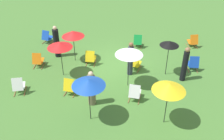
# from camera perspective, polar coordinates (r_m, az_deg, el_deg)

# --- Properties ---
(ground_plane) EXTENTS (40.00, 40.00, 0.00)m
(ground_plane) POSITION_cam_1_polar(r_m,az_deg,el_deg) (13.71, 0.62, 0.97)
(ground_plane) COLOR #477A33
(deckchair_0) EXTENTS (0.66, 0.86, 0.83)m
(deckchair_0) POSITION_cam_1_polar(r_m,az_deg,el_deg) (12.35, -20.22, -3.34)
(deckchair_0) COLOR olive
(deckchair_0) RESTS_ON ground
(deckchair_1) EXTENTS (0.66, 0.86, 0.83)m
(deckchair_1) POSITION_cam_1_polar(r_m,az_deg,el_deg) (13.30, 5.25, 1.58)
(deckchair_1) COLOR olive
(deckchair_1) RESTS_ON ground
(deckchair_2) EXTENTS (0.65, 0.85, 0.83)m
(deckchair_2) POSITION_cam_1_polar(r_m,az_deg,el_deg) (16.19, 17.70, 6.16)
(deckchair_2) COLOR olive
(deckchair_2) RESTS_ON ground
(deckchair_3) EXTENTS (0.57, 0.81, 0.83)m
(deckchair_3) POSITION_cam_1_polar(r_m,az_deg,el_deg) (11.71, -9.37, -3.68)
(deckchair_3) COLOR olive
(deckchair_3) RESTS_ON ground
(deckchair_4) EXTENTS (0.56, 0.81, 0.83)m
(deckchair_4) POSITION_cam_1_polar(r_m,az_deg,el_deg) (11.23, 5.14, -5.12)
(deckchair_4) COLOR olive
(deckchair_4) RESTS_ON ground
(deckchair_5) EXTENTS (0.48, 0.76, 0.83)m
(deckchair_5) POSITION_cam_1_polar(r_m,az_deg,el_deg) (13.73, -4.83, 2.70)
(deckchair_5) COLOR olive
(deckchair_5) RESTS_ON ground
(deckchair_6) EXTENTS (0.65, 0.85, 0.83)m
(deckchair_6) POSITION_cam_1_polar(r_m,az_deg,el_deg) (16.46, -14.38, 7.16)
(deckchair_6) COLOR olive
(deckchair_6) RESTS_ON ground
(deckchair_7) EXTENTS (0.52, 0.79, 0.83)m
(deckchair_7) POSITION_cam_1_polar(r_m,az_deg,el_deg) (13.84, 17.77, 1.36)
(deckchair_7) COLOR olive
(deckchair_7) RESTS_ON ground
(deckchair_8) EXTENTS (0.53, 0.79, 0.83)m
(deckchair_8) POSITION_cam_1_polar(r_m,az_deg,el_deg) (14.04, -16.28, 2.11)
(deckchair_8) COLOR olive
(deckchair_8) RESTS_ON ground
(deckchair_9) EXTENTS (0.49, 0.76, 0.83)m
(deckchair_9) POSITION_cam_1_polar(r_m,az_deg,el_deg) (15.50, 5.79, 6.40)
(deckchair_9) COLOR olive
(deckchair_9) RESTS_ON ground
(umbrella_0) EXTENTS (1.26, 1.26, 1.90)m
(umbrella_0) POSITION_cam_1_polar(r_m,az_deg,el_deg) (11.29, 3.87, 3.90)
(umbrella_0) COLOR black
(umbrella_0) RESTS_ON ground
(umbrella_1) EXTENTS (0.92, 0.92, 1.89)m
(umbrella_1) POSITION_cam_1_polar(r_m,az_deg,el_deg) (12.44, 12.78, 5.85)
(umbrella_1) COLOR black
(umbrella_1) RESTS_ON ground
(umbrella_2) EXTENTS (1.22, 1.22, 1.85)m
(umbrella_2) POSITION_cam_1_polar(r_m,az_deg,el_deg) (12.35, -11.65, 5.53)
(umbrella_2) COLOR black
(umbrella_2) RESTS_ON ground
(umbrella_3) EXTENTS (1.20, 1.20, 1.78)m
(umbrella_3) POSITION_cam_1_polar(r_m,az_deg,el_deg) (13.58, -8.76, 8.07)
(umbrella_3) COLOR black
(umbrella_3) RESTS_ON ground
(umbrella_4) EXTENTS (1.28, 1.28, 1.94)m
(umbrella_4) POSITION_cam_1_polar(r_m,az_deg,el_deg) (9.39, -5.31, -2.83)
(umbrella_4) COLOR black
(umbrella_4) RESTS_ON ground
(umbrella_5) EXTENTS (1.26, 1.26, 1.90)m
(umbrella_5) POSITION_cam_1_polar(r_m,az_deg,el_deg) (9.45, 12.70, -3.77)
(umbrella_5) COLOR black
(umbrella_5) RESTS_ON ground
(person_0) EXTENTS (0.34, 0.34, 1.79)m
(person_0) POSITION_cam_1_polar(r_m,az_deg,el_deg) (12.62, 4.16, 2.43)
(person_0) COLOR #333847
(person_0) RESTS_ON ground
(person_1) EXTENTS (0.38, 0.38, 1.80)m
(person_1) POSITION_cam_1_polar(r_m,az_deg,el_deg) (12.63, 16.02, 1.14)
(person_1) COLOR black
(person_1) RESTS_ON ground
(person_2) EXTENTS (0.40, 0.40, 1.85)m
(person_2) POSITION_cam_1_polar(r_m,az_deg,el_deg) (14.53, -12.34, 6.07)
(person_2) COLOR black
(person_2) RESTS_ON ground
(person_3) EXTENTS (0.39, 0.39, 1.66)m
(person_3) POSITION_cam_1_polar(r_m,az_deg,el_deg) (10.76, -4.62, -4.30)
(person_3) COLOR #72664C
(person_3) RESTS_ON ground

